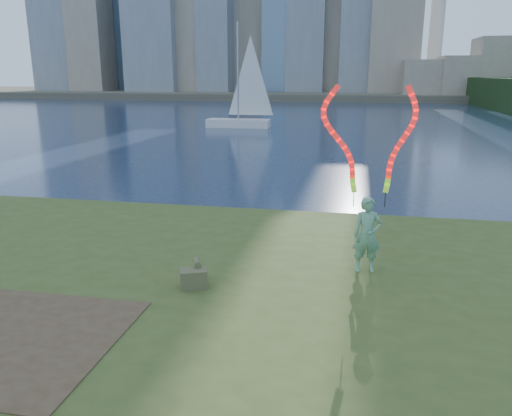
# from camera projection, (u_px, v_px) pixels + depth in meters

# --- Properties ---
(ground) EXTENTS (320.00, 320.00, 0.00)m
(ground) POSITION_uv_depth(u_px,v_px,m) (213.00, 305.00, 10.16)
(ground) COLOR #1A2741
(ground) RESTS_ON ground
(grassy_knoll) EXTENTS (20.00, 18.00, 0.80)m
(grassy_knoll) POSITION_uv_depth(u_px,v_px,m) (174.00, 350.00, 7.90)
(grassy_knoll) COLOR #3B4B1A
(grassy_knoll) RESTS_ON ground
(dirt_patch) EXTENTS (3.20, 3.00, 0.02)m
(dirt_patch) POSITION_uv_depth(u_px,v_px,m) (9.00, 338.00, 7.33)
(dirt_patch) COLOR #47331E
(dirt_patch) RESTS_ON grassy_knoll
(far_shore) EXTENTS (320.00, 40.00, 1.20)m
(far_shore) POSITION_uv_depth(u_px,v_px,m) (342.00, 94.00, 100.03)
(far_shore) COLOR #484335
(far_shore) RESTS_ON ground
(woman_with_ribbons) EXTENTS (1.98, 0.47, 3.89)m
(woman_with_ribbons) POSITION_uv_depth(u_px,v_px,m) (369.00, 200.00, 9.52)
(woman_with_ribbons) COLOR #1C7634
(woman_with_ribbons) RESTS_ON grassy_knoll
(canvas_bag) EXTENTS (0.56, 0.64, 0.46)m
(canvas_bag) POSITION_uv_depth(u_px,v_px,m) (194.00, 277.00, 9.07)
(canvas_bag) COLOR #484328
(canvas_bag) RESTS_ON grassy_knoll
(sailboat) EXTENTS (5.82, 1.81, 8.83)m
(sailboat) POSITION_uv_depth(u_px,v_px,m) (242.00, 110.00, 43.36)
(sailboat) COLOR silver
(sailboat) RESTS_ON ground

